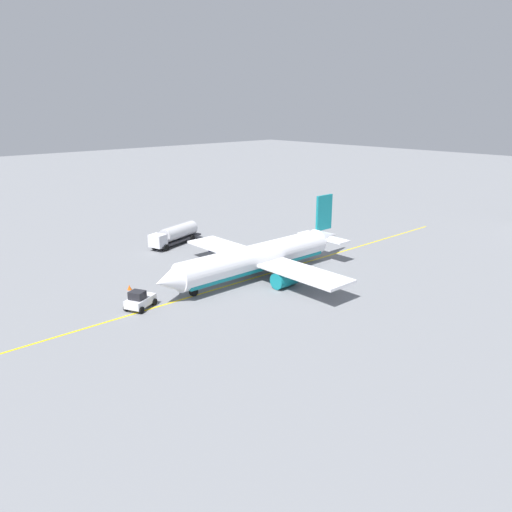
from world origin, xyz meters
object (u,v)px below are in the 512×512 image
Objects in this scene: airplane at (259,258)px; pushback_tug at (140,300)px; fuel_tanker at (175,234)px; refueling_worker at (210,246)px; safety_cone_nose at (129,287)px.

airplane reaches higher than pushback_tug.
pushback_tug is at bearing 47.48° from fuel_tanker.
fuel_tanker is 27.16m from pushback_tug.
fuel_tanker is 2.69× the size of pushback_tug.
airplane is 18.68× the size of refueling_worker.
airplane is 14.48m from refueling_worker.
airplane reaches higher than safety_cone_nose.
pushback_tug is at bearing -4.00° from airplane.
fuel_tanker is at bearing -139.59° from safety_cone_nose.
refueling_worker is at bearing -159.47° from safety_cone_nose.
safety_cone_nose is at bearing -25.75° from airplane.
refueling_worker is at bearing -147.25° from pushback_tug.
fuel_tanker is (-0.93, -21.23, -0.88)m from airplane.
airplane is at bearing 154.25° from safety_cone_nose.
refueling_worker is at bearing 103.56° from fuel_tanker.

